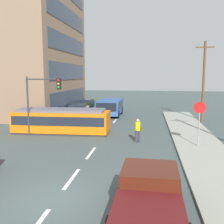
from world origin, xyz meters
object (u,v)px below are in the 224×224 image
at_px(parked_sedan_mid, 57,117).
at_px(parked_sedan_furthest, 87,103).
at_px(parked_sedan_far, 78,109).
at_px(traffic_light_mast, 41,94).
at_px(pedestrian_crossing, 138,129).
at_px(stop_sign, 199,115).
at_px(utility_pole_mid, 204,80).
at_px(pickup_truck_parked, 149,195).
at_px(streetcar_tram, 62,120).
at_px(city_bus, 110,107).

bearing_deg(parked_sedan_mid, parked_sedan_furthest, 90.44).
bearing_deg(parked_sedan_far, traffic_light_mast, -88.32).
bearing_deg(traffic_light_mast, parked_sedan_far, 91.68).
distance_m(parked_sedan_mid, parked_sedan_furthest, 12.93).
distance_m(pedestrian_crossing, parked_sedan_furthest, 20.86).
bearing_deg(stop_sign, parked_sedan_furthest, 121.20).
distance_m(parked_sedan_mid, utility_pole_mid, 15.01).
relative_size(pickup_truck_parked, utility_pole_mid, 0.63).
xyz_separation_m(parked_sedan_mid, parked_sedan_far, (0.37, 6.19, 0.00)).
bearing_deg(pickup_truck_parked, streetcar_tram, 120.45).
bearing_deg(city_bus, pedestrian_crossing, -72.40).
height_order(parked_sedan_far, parked_sedan_furthest, same).
height_order(pickup_truck_parked, traffic_light_mast, traffic_light_mast).
bearing_deg(stop_sign, traffic_light_mast, 170.54).
height_order(city_bus, stop_sign, stop_sign).
relative_size(pedestrian_crossing, pickup_truck_parked, 0.33).
height_order(parked_sedan_furthest, traffic_light_mast, traffic_light_mast).
bearing_deg(pedestrian_crossing, city_bus, 107.60).
xyz_separation_m(pedestrian_crossing, traffic_light_mast, (-7.41, 0.99, 2.29)).
relative_size(parked_sedan_mid, traffic_light_mast, 0.98).
bearing_deg(pedestrian_crossing, utility_pole_mid, 56.80).
relative_size(parked_sedan_mid, parked_sedan_far, 1.07).
height_order(parked_sedan_far, stop_sign, stop_sign).
distance_m(parked_sedan_far, parked_sedan_furthest, 6.76).
height_order(streetcar_tram, city_bus, streetcar_tram).
bearing_deg(parked_sedan_mid, city_bus, 51.45).
distance_m(parked_sedan_furthest, traffic_light_mast, 18.39).
height_order(parked_sedan_mid, utility_pole_mid, utility_pole_mid).
height_order(streetcar_tram, parked_sedan_furthest, streetcar_tram).
relative_size(pedestrian_crossing, stop_sign, 0.58).
xyz_separation_m(streetcar_tram, city_bus, (2.57, 9.47, 0.02)).
relative_size(streetcar_tram, parked_sedan_mid, 1.74).
distance_m(pickup_truck_parked, utility_pole_mid, 20.15).
xyz_separation_m(parked_sedan_far, utility_pole_mid, (13.87, -3.08, 3.56)).
bearing_deg(pickup_truck_parked, traffic_light_mast, 127.30).
distance_m(traffic_light_mast, utility_pole_mid, 15.94).
distance_m(city_bus, stop_sign, 14.84).
bearing_deg(city_bus, traffic_light_mast, -108.91).
xyz_separation_m(city_bus, pedestrian_crossing, (3.73, -11.75, -0.10)).
bearing_deg(stop_sign, parked_sedan_mid, 149.37).
distance_m(parked_sedan_mid, traffic_light_mast, 5.90).
distance_m(city_bus, parked_sedan_mid, 7.06).
distance_m(city_bus, utility_pole_mid, 10.61).
distance_m(stop_sign, traffic_light_mast, 11.55).
distance_m(streetcar_tram, pedestrian_crossing, 6.70).
bearing_deg(stop_sign, pickup_truck_parked, -109.51).
xyz_separation_m(streetcar_tram, traffic_light_mast, (-1.12, -1.29, 2.21)).
height_order(parked_sedan_mid, parked_sedan_furthest, same).
bearing_deg(city_bus, streetcar_tram, -105.17).
relative_size(parked_sedan_far, traffic_light_mast, 0.92).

